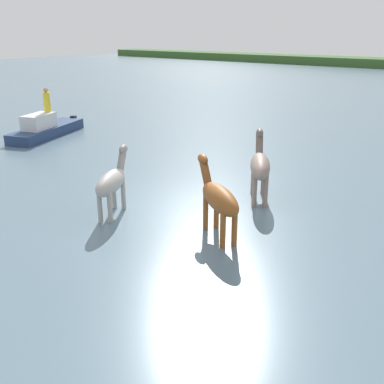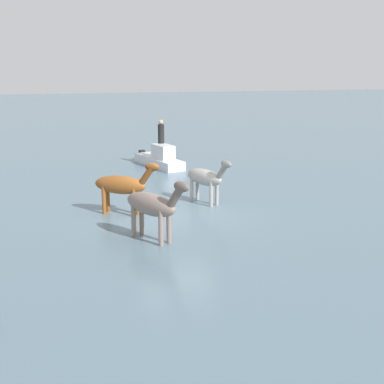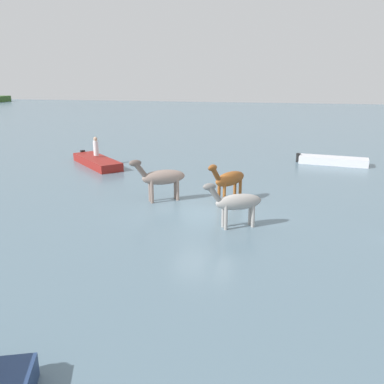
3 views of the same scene
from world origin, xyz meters
name	(u,v)px [view 1 (image 1 of 3)]	position (x,y,z in m)	size (l,w,h in m)	color
ground_plane	(187,211)	(0.00, 0.00, 0.00)	(144.44, 144.44, 0.00)	slate
horse_lead	(219,198)	(1.70, -0.80, 1.04)	(2.27, 1.59, 1.90)	brown
horse_dun_straggler	(260,165)	(1.13, 2.18, 1.10)	(1.74, 2.37, 2.00)	gray
horse_mid_herd	(112,182)	(-1.48, -1.52, 0.99)	(1.40, 2.21, 1.80)	#9E9993
boat_dinghy_port	(46,130)	(-11.68, 3.08, 0.32)	(2.99, 4.92, 1.34)	navy
person_helmsman_aft	(47,101)	(-11.71, 3.34, 1.74)	(0.32, 0.32, 1.19)	yellow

